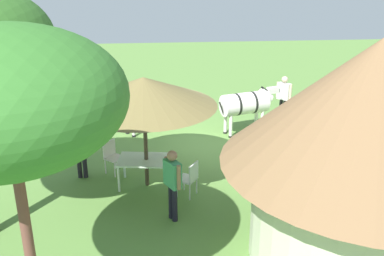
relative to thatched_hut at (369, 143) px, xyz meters
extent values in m
plane|color=#5C873E|center=(2.07, -5.56, -2.47)|extent=(36.00, 36.00, 0.00)
cylinder|color=beige|center=(0.00, 0.00, -1.44)|extent=(4.05, 4.05, 2.07)
cone|color=brown|center=(0.00, 0.00, 0.75)|extent=(5.34, 5.34, 2.30)
cylinder|color=#46382B|center=(4.07, -3.37, -1.38)|extent=(0.10, 0.10, 2.18)
cone|color=olive|center=(4.07, -3.37, 0.07)|extent=(3.60, 3.60, 0.72)
cube|color=silver|center=(4.07, -3.37, -1.75)|extent=(1.54, 1.07, 0.04)
cylinder|color=silver|center=(3.46, -2.90, -2.12)|extent=(0.06, 0.06, 0.70)
cylinder|color=silver|center=(4.77, -3.07, -2.12)|extent=(0.06, 0.06, 0.70)
cylinder|color=silver|center=(3.36, -3.67, -2.12)|extent=(0.06, 0.06, 0.70)
cylinder|color=silver|center=(4.67, -3.84, -2.12)|extent=(0.06, 0.06, 0.70)
cube|color=silver|center=(3.07, -2.76, -2.02)|extent=(0.59, 0.60, 0.04)
cube|color=silver|center=(2.91, -2.66, -1.80)|extent=(0.27, 0.39, 0.45)
cylinder|color=silver|center=(3.33, -2.69, -2.25)|extent=(0.04, 0.04, 0.45)
cylinder|color=silver|center=(3.13, -3.01, -2.25)|extent=(0.04, 0.04, 0.45)
cylinder|color=silver|center=(3.02, -2.50, -2.25)|extent=(0.04, 0.04, 0.45)
cylinder|color=silver|center=(2.82, -2.82, -2.25)|extent=(0.04, 0.04, 0.45)
cube|color=white|center=(4.94, -4.14, -2.02)|extent=(0.61, 0.61, 0.04)
cube|color=white|center=(5.08, -4.27, -1.80)|extent=(0.32, 0.36, 0.45)
cylinder|color=white|center=(4.68, -4.17, -2.25)|extent=(0.04, 0.04, 0.45)
cylinder|color=white|center=(4.93, -3.88, -2.25)|extent=(0.04, 0.04, 0.45)
cylinder|color=white|center=(4.95, -4.40, -2.25)|extent=(0.04, 0.04, 0.45)
cylinder|color=white|center=(5.20, -4.12, -2.25)|extent=(0.04, 0.04, 0.45)
cylinder|color=black|center=(3.43, -1.62, -2.05)|extent=(0.12, 0.12, 0.85)
cylinder|color=black|center=(3.50, -1.75, -2.05)|extent=(0.12, 0.12, 0.85)
cube|color=#409765|center=(3.47, -1.68, -1.32)|extent=(0.41, 0.51, 0.60)
cylinder|color=#9B6C53|center=(3.34, -1.45, -1.30)|extent=(0.09, 0.09, 0.57)
cylinder|color=#9B6C53|center=(3.59, -1.91, -1.30)|extent=(0.09, 0.09, 0.57)
sphere|color=#9B6C53|center=(3.47, -1.68, -0.89)|extent=(0.23, 0.23, 0.23)
cylinder|color=black|center=(5.87, -3.95, -2.06)|extent=(0.12, 0.12, 0.83)
cylinder|color=black|center=(5.72, -3.94, -2.06)|extent=(0.12, 0.12, 0.83)
cube|color=#334EBA|center=(5.79, -3.95, -1.34)|extent=(0.46, 0.23, 0.59)
cylinder|color=#D3AF8B|center=(6.05, -3.96, -1.33)|extent=(0.09, 0.09, 0.56)
cylinder|color=#D3AF8B|center=(5.54, -3.94, -1.33)|extent=(0.09, 0.09, 0.56)
sphere|color=#D3AF8B|center=(5.79, -3.95, -0.91)|extent=(0.23, 0.23, 0.23)
cylinder|color=black|center=(-0.79, -7.69, -2.06)|extent=(0.12, 0.12, 0.83)
cylinder|color=black|center=(-0.69, -7.79, -2.06)|extent=(0.12, 0.12, 0.83)
cube|color=silver|center=(-0.74, -7.74, -1.34)|extent=(0.47, 0.47, 0.59)
cylinder|color=beige|center=(-0.92, -7.56, -1.33)|extent=(0.09, 0.09, 0.56)
cylinder|color=beige|center=(-0.56, -7.92, -1.33)|extent=(0.09, 0.09, 0.56)
sphere|color=beige|center=(-0.74, -7.74, -0.91)|extent=(0.23, 0.23, 0.23)
cube|color=#3F986F|center=(0.83, -4.55, -2.25)|extent=(0.74, 0.75, 0.03)
cube|color=silver|center=(0.98, -4.78, -2.03)|extent=(0.74, 0.75, 0.30)
cube|color=beige|center=(0.64, -4.75, -2.36)|extent=(0.38, 0.52, 0.22)
cube|color=beige|center=(1.07, -4.45, -2.36)|extent=(0.38, 0.52, 0.22)
cylinder|color=silver|center=(4.12, -7.29, -1.42)|extent=(1.76, 1.56, 0.68)
cylinder|color=black|center=(3.85, -7.49, -1.42)|extent=(0.48, 0.60, 0.69)
cylinder|color=black|center=(4.37, -7.10, -1.42)|extent=(0.48, 0.60, 0.69)
cylinder|color=silver|center=(4.80, -6.77, -1.24)|extent=(0.62, 0.57, 0.51)
cube|color=silver|center=(5.02, -6.60, -1.08)|extent=(0.43, 0.39, 0.20)
cube|color=black|center=(5.17, -6.49, -1.11)|extent=(0.17, 0.17, 0.12)
cube|color=black|center=(4.80, -6.77, -1.04)|extent=(0.32, 0.25, 0.28)
cylinder|color=silver|center=(4.52, -6.75, -2.07)|extent=(0.11, 0.11, 0.80)
cylinder|color=black|center=(4.52, -6.75, -2.44)|extent=(0.13, 0.13, 0.06)
cylinder|color=silver|center=(4.75, -7.04, -2.07)|extent=(0.11, 0.11, 0.80)
cylinder|color=black|center=(4.75, -7.04, -2.44)|extent=(0.13, 0.13, 0.06)
cylinder|color=silver|center=(3.50, -7.53, -2.07)|extent=(0.11, 0.11, 0.80)
cylinder|color=black|center=(3.50, -7.53, -2.44)|extent=(0.13, 0.13, 0.06)
cylinder|color=silver|center=(3.72, -7.82, -2.07)|extent=(0.11, 0.11, 0.80)
cylinder|color=black|center=(3.72, -7.82, -2.44)|extent=(0.13, 0.13, 0.06)
cylinder|color=black|center=(3.41, -7.83, -1.52)|extent=(0.22, 0.18, 0.53)
cylinder|color=silver|center=(-1.25, -3.99, -1.44)|extent=(0.73, 1.65, 0.69)
cylinder|color=black|center=(-1.24, -4.32, -1.44)|extent=(0.70, 0.10, 0.70)
cylinder|color=black|center=(-1.25, -3.70, -1.44)|extent=(0.70, 0.10, 0.70)
cylinder|color=silver|center=(-1.27, -3.18, -1.26)|extent=(0.32, 0.55, 0.51)
cube|color=silver|center=(-1.28, -2.90, -1.10)|extent=(0.19, 0.41, 0.20)
cube|color=black|center=(-1.28, -2.72, -1.13)|extent=(0.12, 0.12, 0.12)
cube|color=black|center=(-1.27, -3.18, -1.06)|extent=(0.05, 0.37, 0.28)
cylinder|color=silver|center=(-1.45, -3.38, -2.08)|extent=(0.11, 0.11, 0.78)
cylinder|color=black|center=(-1.45, -3.38, -2.44)|extent=(0.13, 0.13, 0.06)
cylinder|color=silver|center=(-1.08, -3.37, -2.08)|extent=(0.11, 0.11, 0.78)
cylinder|color=black|center=(-1.08, -3.37, -2.44)|extent=(0.13, 0.13, 0.06)
cylinder|color=silver|center=(-1.42, -4.62, -2.08)|extent=(0.11, 0.11, 0.78)
cylinder|color=black|center=(-1.42, -4.62, -2.44)|extent=(0.13, 0.13, 0.06)
cylinder|color=silver|center=(-1.04, -4.61, -2.08)|extent=(0.11, 0.11, 0.78)
cylinder|color=black|center=(-1.04, -4.61, -2.44)|extent=(0.13, 0.13, 0.06)
cylinder|color=black|center=(-1.22, -4.86, -1.54)|extent=(0.06, 0.24, 0.53)
cylinder|color=silver|center=(0.85, -6.77, -1.43)|extent=(1.69, 1.14, 0.71)
cylinder|color=black|center=(1.15, -6.68, -1.43)|extent=(0.29, 0.72, 0.73)
cylinder|color=black|center=(0.59, -6.85, -1.43)|extent=(0.29, 0.72, 0.73)
cylinder|color=silver|center=(0.12, -6.99, -1.25)|extent=(0.62, 0.47, 0.52)
cube|color=silver|center=(-0.15, -7.08, -1.09)|extent=(0.44, 0.29, 0.20)
cube|color=black|center=(-0.32, -7.13, -1.12)|extent=(0.15, 0.15, 0.12)
cube|color=black|center=(0.12, -6.99, -1.05)|extent=(0.36, 0.15, 0.28)
cylinder|color=silver|center=(0.35, -7.13, -2.09)|extent=(0.11, 0.11, 0.78)
cylinder|color=black|center=(0.35, -7.13, -2.44)|extent=(0.13, 0.13, 0.06)
cylinder|color=silver|center=(0.23, -6.75, -2.09)|extent=(0.11, 0.11, 0.78)
cylinder|color=black|center=(0.23, -6.75, -2.44)|extent=(0.13, 0.13, 0.06)
cylinder|color=silver|center=(1.47, -6.78, -2.09)|extent=(0.11, 0.11, 0.78)
cylinder|color=black|center=(1.47, -6.78, -2.44)|extent=(0.13, 0.13, 0.06)
cylinder|color=silver|center=(1.36, -6.41, -2.09)|extent=(0.11, 0.11, 0.78)
cylinder|color=black|center=(1.36, -6.41, -2.44)|extent=(0.13, 0.13, 0.06)
cylinder|color=black|center=(1.64, -6.52, -1.53)|extent=(0.24, 0.12, 0.53)
cylinder|color=brown|center=(5.72, 1.38, -0.96)|extent=(0.16, 0.16, 3.02)
ellipsoid|color=#337129|center=(5.72, 1.38, 1.43)|extent=(3.20, 3.20, 1.92)
cube|color=#A84C47|center=(4.78, -9.44, -2.43)|extent=(2.73, 1.39, 0.08)
camera|label=1|loc=(3.80, 7.10, 3.16)|focal=42.03mm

